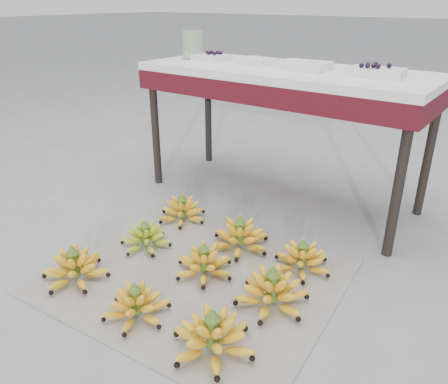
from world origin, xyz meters
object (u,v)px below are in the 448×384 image
Objects in this scene: bunch_back_left at (182,211)px; glass_jar at (193,45)px; bunch_mid_center at (204,263)px; bunch_mid_right at (272,291)px; tray_left at (256,61)px; bunch_back_center at (240,237)px; bunch_back_right at (302,259)px; bunch_front_right at (213,337)px; newspaper_mat at (194,276)px; tray_right at (304,66)px; bunch_front_center at (136,305)px; bunch_mid_left at (146,238)px; vendor_table at (284,84)px; bunch_front_left at (75,268)px; tray_far_right at (377,72)px; tray_far_left at (211,57)px.

glass_jar is (-0.40, 0.60, 0.83)m from bunch_back_left.
bunch_mid_center is 0.36m from bunch_mid_right.
tray_left reaches higher than bunch_back_left.
bunch_back_center is 1.29× the size of bunch_back_right.
bunch_front_right is 0.65m from bunch_back_right.
bunch_front_right is 1.08× the size of bunch_back_right.
newspaper_mat is 3.13× the size of bunch_back_center.
glass_jar is (-0.47, -0.02, 0.07)m from tray_left.
tray_right reaches higher than bunch_front_right.
bunch_front_center is 0.67m from bunch_back_center.
bunch_front_right is at bearing -36.64° from bunch_mid_left.
vendor_table is (-0.13, 0.99, 0.71)m from newspaper_mat.
bunch_mid_right is at bearing -38.50° from glass_jar.
bunch_front_left is at bearing -77.58° from bunch_back_left.
tray_right is (0.32, -0.02, 0.00)m from tray_left.
bunch_back_right is at bearing -43.56° from tray_left.
bunch_front_center is 0.20× the size of vendor_table.
bunch_back_left is (-0.43, 0.34, 0.00)m from bunch_mid_center.
bunch_back_right is (0.77, -0.05, -0.00)m from bunch_back_left.
tray_far_right is (0.79, 1.32, 0.76)m from bunch_front_left.
bunch_back_center is 0.34m from bunch_back_right.
tray_far_left reaches higher than bunch_back_left.
bunch_mid_center is 1.06× the size of tray_right.
tray_far_left is 0.15m from glass_jar.
bunch_back_left is 0.78m from bunch_back_right.
bunch_back_center is 1.07m from tray_far_right.
tray_far_left reaches higher than bunch_front_left.
bunch_mid_center reaches higher than newspaper_mat.
bunch_mid_right is at bearing 60.68° from bunch_front_center.
newspaper_mat is 3.87× the size of bunch_back_left.
bunch_mid_right reaches higher than bunch_back_left.
glass_jar reaches higher than tray_left.
bunch_front_center is at bearing -57.64° from bunch_mid_left.
bunch_back_center is 0.94m from vendor_table.
bunch_back_left is 0.19× the size of vendor_table.
tray_right is at bearing 64.03° from bunch_front_left.
glass_jar is at bearing 137.55° from bunch_front_center.
bunch_front_left reaches higher than bunch_front_center.
bunch_front_left is at bearing -101.57° from vendor_table.
bunch_mid_left is 0.99× the size of bunch_mid_center.
bunch_back_left is (-0.79, 0.35, -0.01)m from bunch_mid_right.
tray_right is (0.39, 1.32, 0.76)m from bunch_front_left.
tray_left reaches higher than bunch_front_center.
tray_far_left is 0.90× the size of tray_far_right.
tray_far_left is (-0.30, 0.94, 0.76)m from bunch_mid_left.
tray_far_right is (0.39, 0.98, 0.82)m from newspaper_mat.
tray_right is 1.62× the size of glass_jar.
bunch_back_right is 1.00m from tray_far_right.
tray_far_left is at bearing 123.82° from newspaper_mat.
tray_far_right is at bearing -0.51° from vendor_table.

